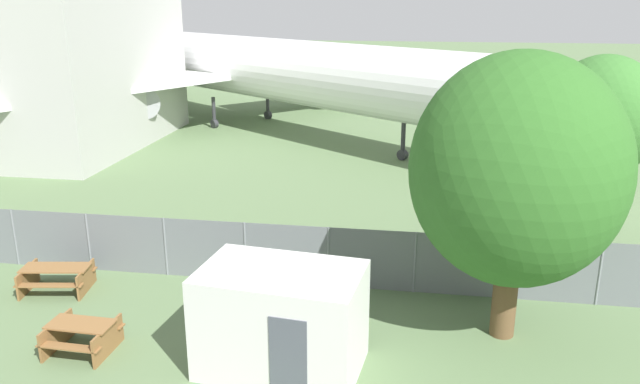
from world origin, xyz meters
The scene contains 7 objects.
perimeter_fence centered at (0.00, 10.53, 0.94)m, with size 56.07×0.07×1.88m.
airplane centered at (-5.83, 33.81, 3.90)m, with size 38.96×32.96×11.60m.
portable_cabin centered at (2.09, 6.12, 1.23)m, with size 3.90×2.72×2.46m.
picnic_bench_near_cabin centered at (-5.31, 8.97, 0.48)m, with size 2.12×1.68×0.76m.
picnic_bench_open_grass centered at (-2.88, 6.01, 0.47)m, with size 1.62×1.45×0.76m.
tree_near_hangar centered at (10.62, 13.91, 4.73)m, with size 3.47×3.47×6.68m.
tree_left_of_cabin centered at (7.36, 8.46, 4.37)m, with size 5.13×5.13×7.21m.
Camera 1 is at (4.97, -6.36, 8.31)m, focal length 35.00 mm.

